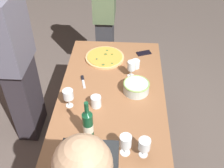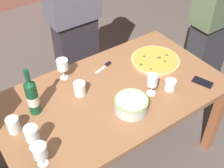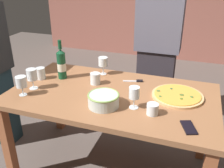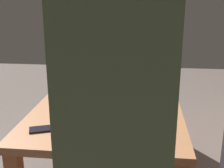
{
  "view_description": "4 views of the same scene",
  "coord_description": "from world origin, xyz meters",
  "px_view_note": "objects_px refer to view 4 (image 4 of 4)",
  "views": [
    {
      "loc": [
        -1.75,
        -0.11,
        2.31
      ],
      "look_at": [
        0.0,
        0.0,
        0.83
      ],
      "focal_mm": 43.8,
      "sensor_mm": 36.0,
      "label": 1
    },
    {
      "loc": [
        -0.84,
        -1.21,
        2.13
      ],
      "look_at": [
        0.0,
        0.0,
        0.83
      ],
      "focal_mm": 46.59,
      "sensor_mm": 36.0,
      "label": 2
    },
    {
      "loc": [
        0.57,
        -1.65,
        1.65
      ],
      "look_at": [
        0.0,
        0.0,
        0.83
      ],
      "focal_mm": 40.44,
      "sensor_mm": 36.0,
      "label": 3
    },
    {
      "loc": [
        1.93,
        0.22,
        1.41
      ],
      "look_at": [
        0.0,
        0.0,
        0.83
      ],
      "focal_mm": 47.19,
      "sensor_mm": 36.0,
      "label": 4
    }
  ],
  "objects_px": {
    "pizza_knife": "(151,101)",
    "cell_phone": "(44,129)",
    "cup_amber": "(127,66)",
    "wine_glass_far_left": "(92,60)",
    "serving_bowl": "(83,87)",
    "dining_table": "(112,107)",
    "cup_ceramic": "(130,81)",
    "cup_spare": "(71,107)",
    "wine_glass_far_right": "(160,73)",
    "wine_glass_near_pizza": "(106,59)",
    "person_guest_left": "(127,54)",
    "wine_glass_by_bottle": "(83,88)",
    "pizza": "(121,123)",
    "wine_bottle": "(135,61)"
  },
  "relations": [
    {
      "from": "wine_glass_far_left",
      "to": "cup_spare",
      "type": "bearing_deg",
      "value": 2.91
    },
    {
      "from": "wine_glass_by_bottle",
      "to": "wine_glass_far_left",
      "type": "height_order",
      "value": "wine_glass_by_bottle"
    },
    {
      "from": "cup_spare",
      "to": "wine_glass_far_right",
      "type": "bearing_deg",
      "value": 136.08
    },
    {
      "from": "cup_spare",
      "to": "pizza_knife",
      "type": "relative_size",
      "value": 0.48
    },
    {
      "from": "wine_glass_near_pizza",
      "to": "wine_glass_by_bottle",
      "type": "height_order",
      "value": "wine_glass_near_pizza"
    },
    {
      "from": "cup_ceramic",
      "to": "wine_glass_far_left",
      "type": "bearing_deg",
      "value": -140.58
    },
    {
      "from": "pizza",
      "to": "wine_bottle",
      "type": "relative_size",
      "value": 1.13
    },
    {
      "from": "cup_spare",
      "to": "pizza_knife",
      "type": "xyz_separation_m",
      "value": [
        -0.23,
        0.47,
        -0.03
      ]
    },
    {
      "from": "dining_table",
      "to": "wine_glass_far_right",
      "type": "height_order",
      "value": "wine_glass_far_right"
    },
    {
      "from": "wine_glass_near_pizza",
      "to": "dining_table",
      "type": "bearing_deg",
      "value": 11.59
    },
    {
      "from": "person_guest_left",
      "to": "wine_glass_by_bottle",
      "type": "bearing_deg",
      "value": -6.2
    },
    {
      "from": "serving_bowl",
      "to": "wine_glass_near_pizza",
      "type": "distance_m",
      "value": 0.64
    },
    {
      "from": "wine_glass_far_left",
      "to": "wine_glass_far_right",
      "type": "bearing_deg",
      "value": 53.22
    },
    {
      "from": "cup_ceramic",
      "to": "pizza_knife",
      "type": "xyz_separation_m",
      "value": [
        0.31,
        0.15,
        -0.04
      ]
    },
    {
      "from": "wine_bottle",
      "to": "cell_phone",
      "type": "relative_size",
      "value": 2.38
    },
    {
      "from": "wine_glass_far_right",
      "to": "cup_ceramic",
      "type": "relative_size",
      "value": 1.69
    },
    {
      "from": "wine_glass_near_pizza",
      "to": "wine_glass_far_right",
      "type": "relative_size",
      "value": 1.04
    },
    {
      "from": "dining_table",
      "to": "cup_ceramic",
      "type": "distance_m",
      "value": 0.26
    },
    {
      "from": "wine_glass_far_right",
      "to": "cup_spare",
      "type": "relative_size",
      "value": 2.02
    },
    {
      "from": "serving_bowl",
      "to": "wine_glass_far_left",
      "type": "height_order",
      "value": "wine_glass_far_left"
    },
    {
      "from": "wine_glass_far_left",
      "to": "cup_amber",
      "type": "xyz_separation_m",
      "value": [
        -0.04,
        0.31,
        -0.05
      ]
    },
    {
      "from": "pizza_knife",
      "to": "cell_phone",
      "type": "bearing_deg",
      "value": -49.61
    },
    {
      "from": "cup_ceramic",
      "to": "pizza_knife",
      "type": "bearing_deg",
      "value": 26.25
    },
    {
      "from": "wine_glass_by_bottle",
      "to": "wine_glass_far_right",
      "type": "xyz_separation_m",
      "value": [
        -0.42,
        0.49,
        0.01
      ]
    },
    {
      "from": "cup_amber",
      "to": "cell_phone",
      "type": "relative_size",
      "value": 0.7
    },
    {
      "from": "wine_bottle",
      "to": "person_guest_left",
      "type": "height_order",
      "value": "person_guest_left"
    },
    {
      "from": "pizza",
      "to": "cup_ceramic",
      "type": "height_order",
      "value": "cup_ceramic"
    },
    {
      "from": "cup_amber",
      "to": "serving_bowl",
      "type": "bearing_deg",
      "value": -21.05
    },
    {
      "from": "wine_glass_near_pizza",
      "to": "person_guest_left",
      "type": "xyz_separation_m",
      "value": [
        -0.59,
        0.15,
        -0.06
      ]
    },
    {
      "from": "pizza",
      "to": "pizza_knife",
      "type": "distance_m",
      "value": 0.4
    },
    {
      "from": "wine_glass_near_pizza",
      "to": "cup_ceramic",
      "type": "height_order",
      "value": "wine_glass_near_pizza"
    },
    {
      "from": "wine_glass_far_right",
      "to": "dining_table",
      "type": "bearing_deg",
      "value": -59.01
    },
    {
      "from": "pizza_knife",
      "to": "wine_glass_by_bottle",
      "type": "bearing_deg",
      "value": -77.63
    },
    {
      "from": "dining_table",
      "to": "serving_bowl",
      "type": "relative_size",
      "value": 7.15
    },
    {
      "from": "wine_glass_near_pizza",
      "to": "cup_ceramic",
      "type": "relative_size",
      "value": 1.75
    },
    {
      "from": "wine_glass_far_right",
      "to": "cup_amber",
      "type": "relative_size",
      "value": 1.6
    },
    {
      "from": "wine_bottle",
      "to": "cell_phone",
      "type": "xyz_separation_m",
      "value": [
        1.1,
        -0.42,
        -0.13
      ]
    },
    {
      "from": "cup_ceramic",
      "to": "wine_bottle",
      "type": "bearing_deg",
      "value": 176.69
    },
    {
      "from": "wine_glass_far_left",
      "to": "wine_glass_far_right",
      "type": "relative_size",
      "value": 0.95
    },
    {
      "from": "dining_table",
      "to": "pizza",
      "type": "distance_m",
      "value": 0.51
    },
    {
      "from": "dining_table",
      "to": "pizza",
      "type": "bearing_deg",
      "value": 11.89
    },
    {
      "from": "pizza_knife",
      "to": "dining_table",
      "type": "bearing_deg",
      "value": -114.41
    },
    {
      "from": "pizza_knife",
      "to": "cup_amber",
      "type": "bearing_deg",
      "value": -165.25
    },
    {
      "from": "serving_bowl",
      "to": "pizza",
      "type": "bearing_deg",
      "value": 32.68
    },
    {
      "from": "serving_bowl",
      "to": "cup_ceramic",
      "type": "distance_m",
      "value": 0.38
    },
    {
      "from": "person_guest_left",
      "to": "pizza_knife",
      "type": "bearing_deg",
      "value": 11.48
    },
    {
      "from": "wine_glass_by_bottle",
      "to": "person_guest_left",
      "type": "xyz_separation_m",
      "value": [
        -1.44,
        0.19,
        -0.05
      ]
    },
    {
      "from": "cup_amber",
      "to": "wine_glass_far_left",
      "type": "bearing_deg",
      "value": -82.31
    },
    {
      "from": "cup_spare",
      "to": "cell_phone",
      "type": "bearing_deg",
      "value": -19.74
    },
    {
      "from": "pizza",
      "to": "pizza_knife",
      "type": "relative_size",
      "value": 2.3
    }
  ]
}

